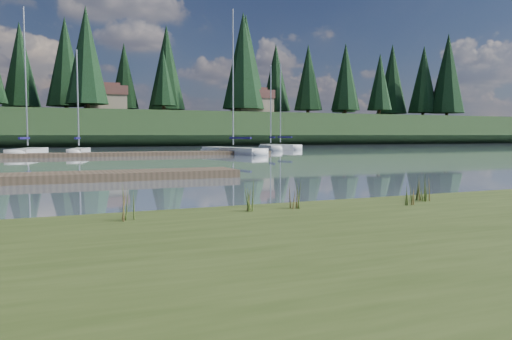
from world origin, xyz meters
name	(u,v)px	position (x,y,z in m)	size (l,w,h in m)	color
ground	(87,157)	(0.00, 30.00, 0.00)	(200.00, 200.00, 0.00)	slate
bank	(373,280)	(0.00, -6.00, 0.17)	(60.00, 9.00, 0.35)	#39481C
ridge	(64,129)	(0.00, 73.00, 2.50)	(200.00, 20.00, 5.00)	#1C3017
dock_near	(15,179)	(-4.00, 9.00, 0.15)	(16.00, 2.00, 0.30)	#4C3D2C
dock_far	(114,154)	(2.00, 30.00, 0.15)	(26.00, 2.20, 0.30)	#4C3D2C
sailboat_bg_1	(30,151)	(-4.07, 34.95, 0.33)	(3.31, 8.16, 11.95)	silver
sailboat_bg_2	(80,151)	(-0.29, 33.31, 0.34)	(2.30, 5.67, 8.63)	silver
sailboat_bg_3	(228,150)	(11.92, 31.17, 0.32)	(3.83, 8.70, 12.51)	silver
sailboat_bg_4	(270,147)	(19.69, 39.37, 0.33)	(2.40, 6.25, 9.26)	silver
sailboat_bg_5	(277,146)	(22.01, 42.31, 0.32)	(2.92, 6.95, 9.89)	silver
weed_0	(250,196)	(0.21, -2.18, 0.60)	(0.17, 0.14, 0.60)	#475B23
weed_1	(296,196)	(1.06, -2.29, 0.59)	(0.17, 0.14, 0.56)	#475B23
weed_2	(426,190)	(3.90, -2.44, 0.58)	(0.17, 0.14, 0.55)	#475B23
weed_3	(128,203)	(-1.90, -2.36, 0.62)	(0.17, 0.14, 0.64)	#475B23
weed_4	(412,196)	(3.26, -2.76, 0.52)	(0.17, 0.14, 0.42)	#475B23
weed_5	(417,190)	(3.78, -2.28, 0.56)	(0.17, 0.14, 0.51)	#475B23
mud_lip	(227,222)	(0.00, -1.60, 0.07)	(60.00, 0.50, 0.14)	#33281C
conifer_4	(86,55)	(3.00, 66.00, 13.09)	(6.16, 6.16, 15.10)	#382619
conifer_5	(163,78)	(15.00, 70.00, 10.83)	(3.96, 3.96, 10.35)	#382619
conifer_6	(243,61)	(28.00, 68.00, 13.99)	(7.04, 7.04, 17.00)	#382619
conifer_7	(308,77)	(42.00, 71.00, 12.19)	(5.28, 5.28, 13.20)	#382619
conifer_8	(380,82)	(55.00, 67.00, 11.51)	(4.62, 4.62, 11.77)	#382619
conifer_9	(424,79)	(68.00, 70.00, 12.87)	(5.94, 5.94, 14.62)	#382619
house_1	(105,98)	(6.00, 71.00, 7.31)	(6.30, 5.30, 4.65)	gray
house_2	(252,102)	(30.00, 69.00, 7.31)	(6.30, 5.30, 4.65)	gray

